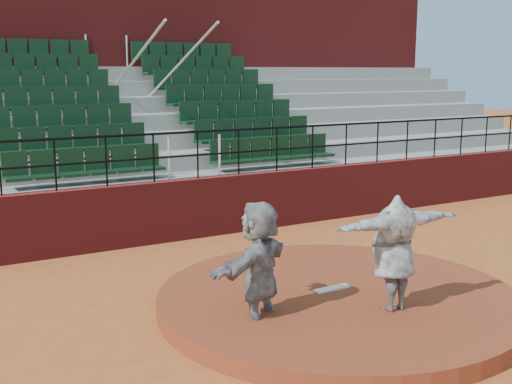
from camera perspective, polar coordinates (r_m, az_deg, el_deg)
ground at (r=10.06m, az=7.27°, el=-10.17°), size 90.00×90.00×0.00m
pitchers_mound at (r=10.02m, az=7.28°, el=-9.50°), size 5.50×5.50×0.25m
pitching_rubber at (r=10.08m, az=6.78°, el=-8.51°), size 0.60×0.15×0.03m
boundary_wall at (r=14.01m, az=-5.13°, el=-1.38°), size 24.00×0.30×1.30m
wall_railing at (r=13.79m, az=-5.22°, el=4.24°), size 24.04×0.05×1.03m
seating_deck at (r=17.22m, az=-10.32°, el=3.41°), size 24.00×5.97×4.63m
press_box_facade at (r=20.85m, az=-14.27°, el=10.30°), size 24.00×3.00×7.10m
pitcher at (r=9.19m, az=12.15°, el=-5.29°), size 2.05×0.65×1.65m
fielder at (r=8.83m, az=0.26°, el=-6.70°), size 1.77×1.31×1.86m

